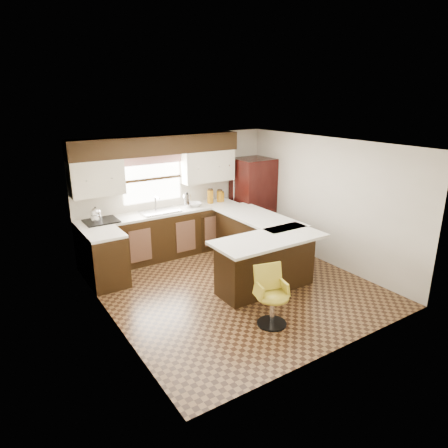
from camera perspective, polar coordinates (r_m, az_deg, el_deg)
floor at (r=6.93m, az=1.56°, el=-8.85°), size 4.40×4.40×0.00m
ceiling at (r=6.23m, az=1.75°, el=11.26°), size 4.40×4.40×0.00m
wall_back at (r=8.32m, az=-6.98°, el=4.44°), size 4.40×0.00×4.40m
wall_front at (r=4.94m, az=16.32°, el=-5.72°), size 4.40×0.00×4.40m
wall_left at (r=5.63m, az=-16.29°, el=-2.81°), size 0.00×4.40×4.40m
wall_right at (r=7.82m, az=14.45°, el=3.13°), size 0.00×4.40×4.40m
base_cab_back at (r=8.09m, az=-8.70°, el=-1.58°), size 3.30×0.60×0.90m
base_cab_left at (r=7.09m, az=-16.47°, el=-4.98°), size 0.60×0.70×0.90m
counter_back at (r=7.95m, az=-8.86°, el=1.64°), size 3.30×0.60×0.04m
counter_left at (r=6.93m, az=-16.81°, el=-1.38°), size 0.60×0.70×0.04m
soffit at (r=7.82m, az=-9.37°, el=11.07°), size 3.40×0.35×0.36m
upper_cab_left at (r=7.50m, az=-17.76°, el=6.30°), size 0.94×0.35×0.64m
upper_cab_right at (r=8.38m, az=-2.37°, el=8.28°), size 1.14×0.35×0.64m
window_pane at (r=8.03m, az=-10.23°, el=6.35°), size 1.20×0.02×0.90m
valance at (r=7.93m, az=-10.27°, el=9.06°), size 1.30×0.06×0.18m
sink at (r=7.90m, az=-9.14°, el=1.81°), size 0.75×0.45×0.03m
dishwasher at (r=8.30m, az=-1.59°, el=-1.02°), size 0.58×0.03×0.78m
cooktop at (r=7.54m, az=-17.13°, el=0.41°), size 0.58×0.50×0.02m
peninsula_long at (r=7.71m, az=4.49°, el=-2.43°), size 0.60×1.95×0.90m
peninsula_return at (r=6.69m, az=5.96°, el=-5.71°), size 1.65×0.60×0.90m
counter_pen_long at (r=7.58m, az=4.88°, el=0.99°), size 0.84×1.95×0.04m
counter_pen_return at (r=6.44m, az=6.46°, el=-2.16°), size 1.89×0.84×0.04m
refrigerator at (r=8.90m, az=4.11°, el=3.51°), size 0.78×0.75×1.83m
bar_chair at (r=5.71m, az=6.99°, el=-10.35°), size 0.55×0.55×0.86m
kettle at (r=7.48m, az=-17.85°, el=1.37°), size 0.20×0.20×0.27m
percolator at (r=8.14m, az=-5.30°, el=3.34°), size 0.15×0.15×0.28m
mixing_bowl at (r=8.24m, az=-4.24°, el=2.81°), size 0.34×0.34×0.07m
canister_large at (r=8.42m, az=-1.97°, el=3.91°), size 0.13×0.13×0.28m
canister_med at (r=8.55m, az=-0.62°, el=3.98°), size 0.13×0.13×0.23m
canister_small at (r=8.58m, az=-0.37°, el=3.88°), size 0.12×0.12×0.19m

